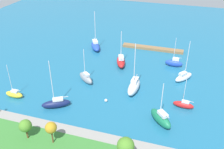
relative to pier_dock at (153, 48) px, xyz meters
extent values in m
plane|color=#1E668C|center=(7.71, 14.94, -0.44)|extent=(160.00, 160.00, 0.00)
cube|color=olive|center=(0.00, 0.00, 0.00)|extent=(21.69, 2.37, 0.88)
cube|color=gray|center=(7.71, 48.40, 0.07)|extent=(66.26, 3.32, 1.02)
cylinder|color=brown|center=(10.98, 52.44, 2.26)|extent=(0.30, 0.30, 3.13)
sphere|color=#AD841E|center=(10.98, 52.44, 4.52)|extent=(2.29, 2.29, 2.29)
sphere|color=#4C8428|center=(-3.94, 53.09, 5.01)|extent=(3.09, 3.09, 3.09)
cylinder|color=brown|center=(16.50, 52.84, 1.90)|extent=(0.35, 0.35, 2.40)
sphere|color=#4C8428|center=(16.50, 52.84, 3.87)|extent=(2.55, 2.55, 2.55)
ellipsoid|color=red|center=(7.63, 14.85, 0.76)|extent=(4.83, 7.99, 2.41)
cube|color=silver|center=(7.44, 15.42, 2.46)|extent=(2.32, 3.07, 0.99)
cylinder|color=silver|center=(7.75, 14.49, 6.33)|extent=(0.18, 0.18, 8.72)
cylinder|color=silver|center=(7.24, 16.02, 3.11)|extent=(1.16, 3.10, 0.15)
ellipsoid|color=#2347B2|center=(-8.49, 10.65, 0.63)|extent=(5.47, 1.96, 2.14)
cube|color=silver|center=(-8.93, 10.66, 2.13)|extent=(1.98, 1.13, 0.86)
cylinder|color=silver|center=(-8.22, 10.64, 5.38)|extent=(0.13, 0.13, 7.36)
cylinder|color=silver|center=(-9.42, 10.68, 2.71)|extent=(2.41, 0.18, 0.10)
ellipsoid|color=white|center=(-12.03, 18.30, 0.49)|extent=(5.55, 6.53, 1.85)
cube|color=silver|center=(-11.72, 18.72, 1.80)|extent=(2.40, 2.64, 0.77)
cylinder|color=silver|center=(-12.22, 18.03, 6.43)|extent=(0.16, 0.16, 10.04)
cylinder|color=silver|center=(-11.47, 19.06, 2.33)|extent=(1.60, 2.12, 0.13)
ellipsoid|color=gray|center=(14.33, 27.66, 0.76)|extent=(5.95, 5.07, 2.41)
cube|color=silver|center=(13.94, 27.95, 2.29)|extent=(2.39, 2.16, 0.65)
cylinder|color=silver|center=(14.58, 27.47, 5.77)|extent=(0.15, 0.15, 7.61)
cylinder|color=silver|center=(13.49, 28.29, 2.77)|extent=(2.25, 1.73, 0.12)
ellipsoid|color=#141E4C|center=(16.69, 40.69, 0.53)|extent=(7.04, 5.35, 1.95)
cube|color=silver|center=(16.22, 40.41, 1.78)|extent=(2.79, 2.37, 0.55)
cylinder|color=silver|center=(16.99, 40.87, 6.87)|extent=(0.17, 0.17, 10.73)
cylinder|color=silver|center=(15.53, 40.00, 2.21)|extent=(3.00, 1.85, 0.13)
ellipsoid|color=#19724C|center=(-8.33, 38.87, 0.83)|extent=(6.37, 6.58, 2.55)
cube|color=silver|center=(-8.71, 39.27, 2.48)|extent=(2.69, 2.74, 0.75)
cylinder|color=silver|center=(-8.09, 38.62, 5.91)|extent=(0.17, 0.17, 7.61)
cylinder|color=silver|center=(-9.16, 39.75, 3.01)|extent=(2.23, 2.36, 0.13)
ellipsoid|color=yellow|center=(29.01, 40.22, 0.40)|extent=(4.86, 1.69, 1.68)
cube|color=silver|center=(28.62, 40.21, 1.51)|extent=(1.75, 1.01, 0.55)
cylinder|color=silver|center=(29.25, 40.22, 5.10)|extent=(0.12, 0.12, 7.72)
cylinder|color=silver|center=(28.06, 40.21, 1.94)|extent=(2.38, 0.11, 0.09)
ellipsoid|color=red|center=(-12.85, 31.57, 0.35)|extent=(5.09, 2.00, 1.59)
cube|color=silver|center=(-13.24, 31.61, 1.37)|extent=(1.87, 1.09, 0.45)
cylinder|color=silver|center=(-12.60, 31.55, 4.78)|extent=(0.12, 0.12, 7.26)
cylinder|color=silver|center=(-13.83, 31.66, 1.75)|extent=(2.48, 0.33, 0.10)
ellipsoid|color=#2347B2|center=(19.62, 5.89, 0.71)|extent=(6.35, 8.14, 2.31)
cube|color=silver|center=(19.93, 5.35, 2.29)|extent=(2.86, 3.27, 0.84)
cylinder|color=silver|center=(19.42, 6.22, 7.68)|extent=(0.19, 0.19, 11.62)
cylinder|color=silver|center=(20.20, 4.91, 2.86)|extent=(1.68, 2.71, 0.15)
ellipsoid|color=white|center=(0.25, 28.31, 0.98)|extent=(2.90, 7.94, 2.84)
cube|color=silver|center=(0.22, 27.69, 2.76)|extent=(1.65, 2.89, 0.71)
cylinder|color=silver|center=(0.27, 28.70, 7.97)|extent=(0.19, 0.19, 11.14)
cylinder|color=silver|center=(0.19, 27.09, 3.27)|extent=(0.31, 3.24, 0.15)
sphere|color=white|center=(5.84, 34.96, -0.05)|extent=(0.78, 0.78, 0.78)
camera|label=1|loc=(-11.22, 84.00, 37.66)|focal=40.74mm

